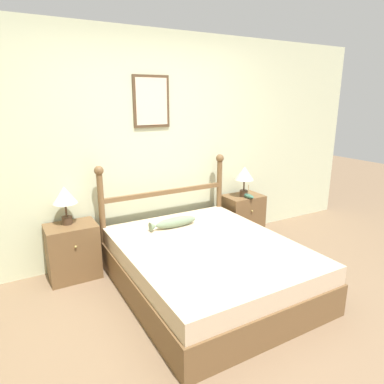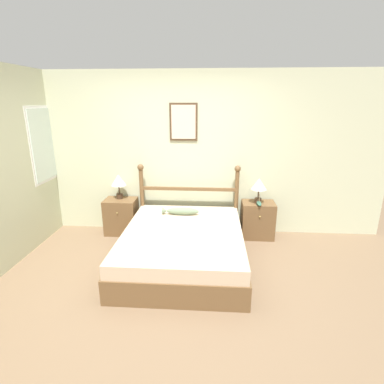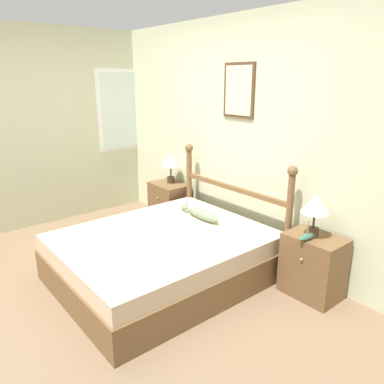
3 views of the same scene
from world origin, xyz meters
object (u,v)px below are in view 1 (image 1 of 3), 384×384
nightstand_left (73,251)px  table_lamp_left (65,197)px  fish_pillow (174,223)px  nightstand_right (243,216)px  bed (208,266)px  model_boat (248,196)px  table_lamp_right (244,175)px

nightstand_left → table_lamp_left: size_ratio=1.46×
table_lamp_left → fish_pillow: bearing=-19.7°
nightstand_right → fish_pillow: size_ratio=1.06×
bed → model_boat: size_ratio=9.20×
nightstand_right → model_boat: (-0.01, -0.12, 0.32)m
nightstand_left → nightstand_right: 2.20m
model_boat → nightstand_right: bearing=82.7°
table_lamp_left → model_boat: size_ratio=1.87×
nightstand_right → model_boat: bearing=-97.3°
fish_pillow → nightstand_left: bearing=162.4°
bed → nightstand_left: (-1.10, 0.88, 0.06)m
table_lamp_right → nightstand_right: bearing=54.3°
nightstand_right → table_lamp_right: 0.58m
table_lamp_left → table_lamp_right: size_ratio=1.00×
model_boat → table_lamp_left: bearing=175.7°
nightstand_left → table_lamp_left: (-0.02, 0.05, 0.58)m
nightstand_left → fish_pillow: 1.09m
nightstand_right → fish_pillow: bearing=-164.9°
nightstand_left → nightstand_right: size_ratio=1.00×
model_boat → fish_pillow: model_boat is taller
bed → nightstand_right: (1.10, 0.88, 0.06)m
nightstand_left → model_boat: bearing=-3.0°
fish_pillow → table_lamp_left: bearing=160.3°
model_boat → fish_pillow: 1.20m
table_lamp_right → fish_pillow: 1.25m
nightstand_right → model_boat: model_boat is taller
nightstand_right → model_boat: 0.34m
nightstand_left → table_lamp_right: size_ratio=1.46×
nightstand_left → model_boat: size_ratio=2.73×
table_lamp_left → model_boat: 2.23m
table_lamp_right → model_boat: table_lamp_right is taller
nightstand_right → table_lamp_left: table_lamp_left is taller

